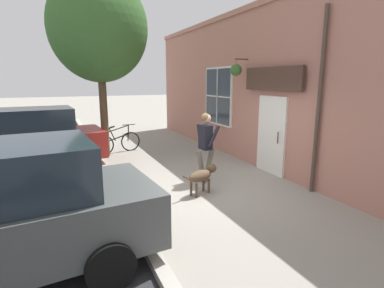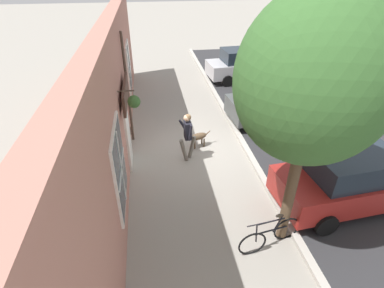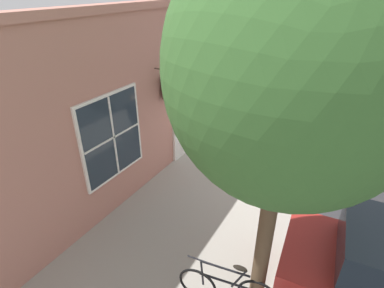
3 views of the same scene
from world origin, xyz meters
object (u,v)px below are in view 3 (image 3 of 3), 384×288
(pedestrian_walking, at_px, (240,140))
(leaning_bicycle, at_px, (227,288))
(street_tree_by_curb, at_px, (289,77))
(dog_on_leash, at_px, (261,152))

(pedestrian_walking, bearing_deg, leaning_bicycle, -70.37)
(pedestrian_walking, height_order, leaning_bicycle, pedestrian_walking)
(leaning_bicycle, bearing_deg, street_tree_by_curb, 34.01)
(street_tree_by_curb, bearing_deg, leaning_bicycle, -145.99)
(pedestrian_walking, bearing_deg, dog_on_leash, 58.48)
(leaning_bicycle, bearing_deg, pedestrian_walking, 109.63)
(street_tree_by_curb, distance_m, leaning_bicycle, 3.71)
(dog_on_leash, bearing_deg, street_tree_by_curb, -72.33)
(dog_on_leash, xyz_separation_m, leaning_bicycle, (0.99, -4.74, -0.05))
(street_tree_by_curb, xyz_separation_m, leaning_bicycle, (-0.43, -0.29, -3.67))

